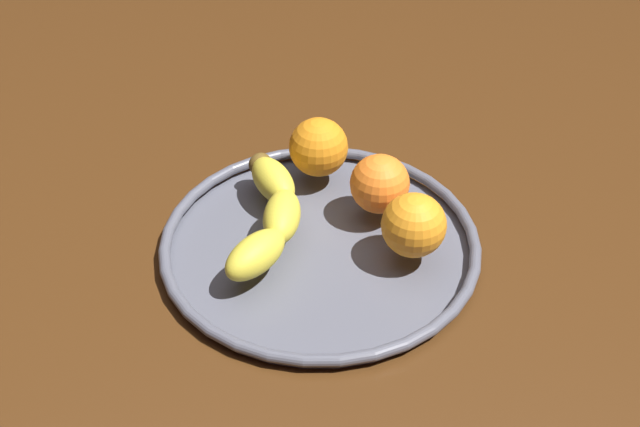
{
  "coord_description": "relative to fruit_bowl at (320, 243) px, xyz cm",
  "views": [
    {
      "loc": [
        -60.04,
        -5.48,
        54.77
      ],
      "look_at": [
        0.0,
        0.0,
        4.8
      ],
      "focal_mm": 44.07,
      "sensor_mm": 36.0,
      "label": 1
    }
  ],
  "objects": [
    {
      "name": "orange_front_left",
      "position": [
        11.1,
        1.18,
        4.18
      ],
      "size": [
        6.6,
        6.6,
        6.6
      ],
      "primitive_type": "sphere",
      "color": "orange",
      "rests_on": "fruit_bowl"
    },
    {
      "name": "fruit_bowl",
      "position": [
        0.0,
        0.0,
        0.0
      ],
      "size": [
        32.93,
        32.93,
        1.8
      ],
      "color": "#535561",
      "rests_on": "ground_plane"
    },
    {
      "name": "ground_plane",
      "position": [
        0.0,
        0.0,
        -2.92
      ],
      "size": [
        149.56,
        149.56,
        4.0
      ],
      "primitive_type": "cube",
      "color": "#43260F"
    },
    {
      "name": "orange_front_right",
      "position": [
        -1.21,
        -9.31,
        4.12
      ],
      "size": [
        6.47,
        6.47,
        6.47
      ],
      "primitive_type": "sphere",
      "color": "orange",
      "rests_on": "fruit_bowl"
    },
    {
      "name": "orange_back_right",
      "position": [
        5.22,
        -5.79,
        4.04
      ],
      "size": [
        6.3,
        6.3,
        6.3
      ],
      "primitive_type": "sphere",
      "color": "orange",
      "rests_on": "fruit_bowl"
    },
    {
      "name": "banana",
      "position": [
        0.9,
        5.22,
        2.77
      ],
      "size": [
        20.44,
        7.35,
        3.77
      ],
      "rotation": [
        0.0,
        0.0,
        -0.01
      ],
      "color": "gold",
      "rests_on": "fruit_bowl"
    }
  ]
}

